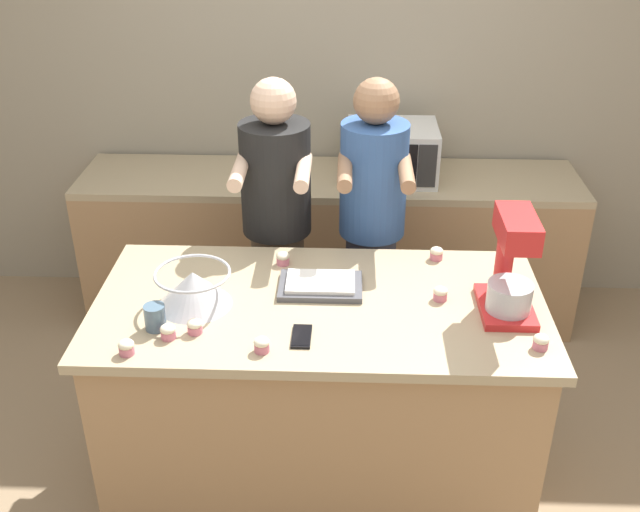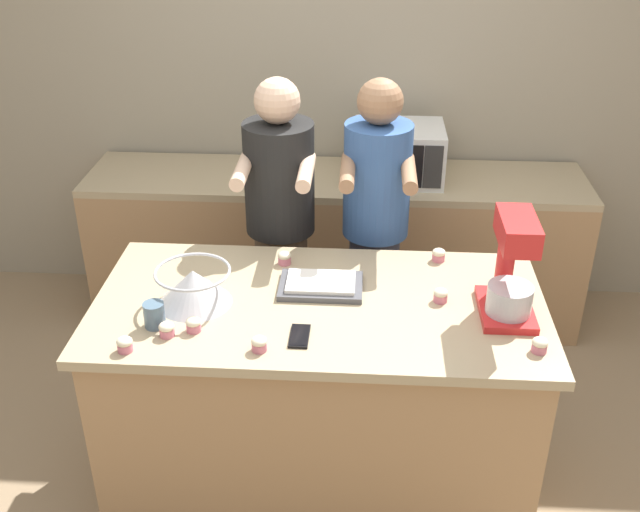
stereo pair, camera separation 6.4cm
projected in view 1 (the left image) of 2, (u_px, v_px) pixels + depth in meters
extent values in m
plane|color=#937A5B|center=(320.00, 478.00, 3.38)|extent=(16.00, 16.00, 0.00)
cube|color=gray|center=(332.00, 77.00, 4.27)|extent=(10.00, 0.06, 2.70)
cube|color=#A87F56|center=(320.00, 400.00, 3.16)|extent=(1.70, 0.84, 0.90)
cube|color=tan|center=(320.00, 306.00, 2.93)|extent=(1.77, 0.89, 0.04)
cube|color=#A87F56|center=(329.00, 249.00, 4.41)|extent=(2.80, 0.60, 0.84)
cube|color=tan|center=(329.00, 179.00, 4.20)|extent=(2.80, 0.60, 0.04)
cylinder|color=brown|center=(280.00, 310.00, 3.76)|extent=(0.25, 0.25, 0.91)
cylinder|color=black|center=(276.00, 179.00, 3.42)|extent=(0.32, 0.32, 0.52)
sphere|color=#DBB293|center=(273.00, 101.00, 3.24)|extent=(0.20, 0.20, 0.20)
cylinder|color=#DBB293|center=(240.00, 170.00, 3.22)|extent=(0.06, 0.34, 0.06)
cylinder|color=#DBB293|center=(303.00, 171.00, 3.21)|extent=(0.06, 0.34, 0.06)
cylinder|color=#33384C|center=(369.00, 312.00, 3.75)|extent=(0.24, 0.24, 0.91)
cylinder|color=#335693|center=(373.00, 180.00, 3.40)|extent=(0.31, 0.31, 0.53)
sphere|color=#936B4C|center=(376.00, 101.00, 3.22)|extent=(0.20, 0.20, 0.20)
cylinder|color=#936B4C|center=(345.00, 171.00, 3.20)|extent=(0.06, 0.34, 0.06)
cylinder|color=#936B4C|center=(406.00, 172.00, 3.19)|extent=(0.06, 0.34, 0.06)
cube|color=red|center=(505.00, 307.00, 2.86)|extent=(0.20, 0.30, 0.03)
cylinder|color=red|center=(505.00, 257.00, 2.89)|extent=(0.07, 0.07, 0.28)
cube|color=red|center=(517.00, 228.00, 2.68)|extent=(0.13, 0.26, 0.10)
cylinder|color=#BCBCC1|center=(509.00, 297.00, 2.80)|extent=(0.17, 0.17, 0.11)
cone|color=#BCBCC1|center=(194.00, 289.00, 2.87)|extent=(0.29, 0.29, 0.14)
torus|color=#BCBCC1|center=(192.00, 273.00, 2.84)|extent=(0.29, 0.29, 0.01)
cube|color=#4C4C51|center=(320.00, 286.00, 3.00)|extent=(0.33, 0.22, 0.02)
cube|color=white|center=(320.00, 282.00, 2.99)|extent=(0.27, 0.18, 0.02)
cube|color=silver|center=(392.00, 152.00, 4.10)|extent=(0.49, 0.39, 0.30)
cube|color=black|center=(385.00, 166.00, 3.93)|extent=(0.33, 0.01, 0.24)
cube|color=#2D2D2D|center=(427.00, 166.00, 3.92)|extent=(0.10, 0.01, 0.24)
cube|color=black|center=(302.00, 336.00, 2.71)|extent=(0.07, 0.14, 0.01)
cube|color=black|center=(302.00, 335.00, 2.70)|extent=(0.06, 0.13, 0.00)
cylinder|color=slate|center=(155.00, 317.00, 2.74)|extent=(0.08, 0.08, 0.10)
cylinder|color=#D17084|center=(540.00, 345.00, 2.64)|extent=(0.05, 0.05, 0.03)
ellipsoid|color=beige|center=(541.00, 339.00, 2.63)|extent=(0.06, 0.06, 0.03)
cylinder|color=#D17084|center=(168.00, 334.00, 2.70)|extent=(0.05, 0.05, 0.03)
ellipsoid|color=beige|center=(168.00, 329.00, 2.69)|extent=(0.06, 0.06, 0.03)
cylinder|color=#D17084|center=(440.00, 296.00, 2.93)|extent=(0.05, 0.05, 0.03)
ellipsoid|color=beige|center=(441.00, 291.00, 2.92)|extent=(0.06, 0.06, 0.03)
cylinder|color=#D17084|center=(127.00, 350.00, 2.62)|extent=(0.05, 0.05, 0.03)
ellipsoid|color=beige|center=(126.00, 345.00, 2.60)|extent=(0.06, 0.06, 0.03)
cylinder|color=#D17084|center=(436.00, 256.00, 3.22)|extent=(0.05, 0.05, 0.03)
ellipsoid|color=beige|center=(437.00, 251.00, 3.21)|extent=(0.06, 0.06, 0.03)
cylinder|color=#D17084|center=(283.00, 261.00, 3.18)|extent=(0.05, 0.05, 0.03)
ellipsoid|color=beige|center=(283.00, 256.00, 3.17)|extent=(0.06, 0.06, 0.03)
cylinder|color=#D17084|center=(195.00, 329.00, 2.73)|extent=(0.05, 0.05, 0.03)
ellipsoid|color=beige|center=(195.00, 324.00, 2.72)|extent=(0.06, 0.06, 0.03)
cylinder|color=#D17084|center=(262.00, 348.00, 2.63)|extent=(0.05, 0.05, 0.03)
ellipsoid|color=beige|center=(262.00, 342.00, 2.62)|extent=(0.06, 0.06, 0.03)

